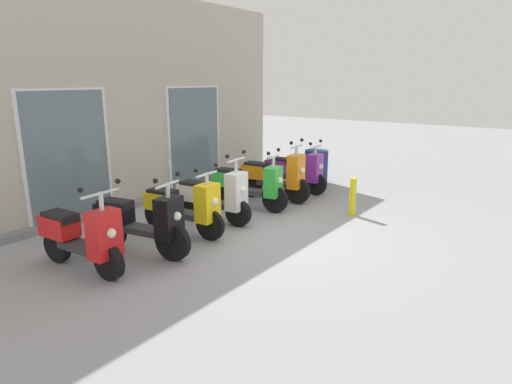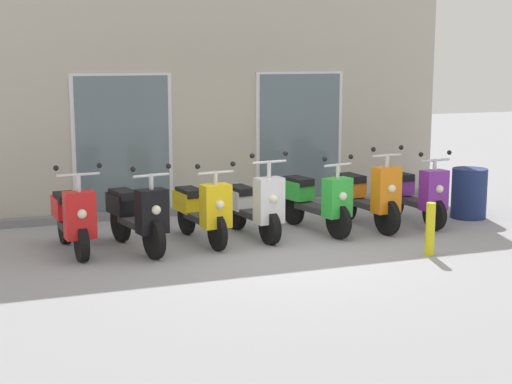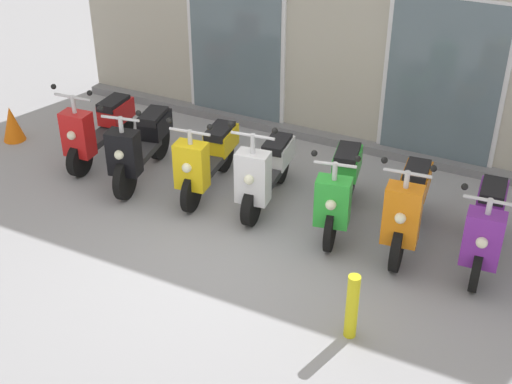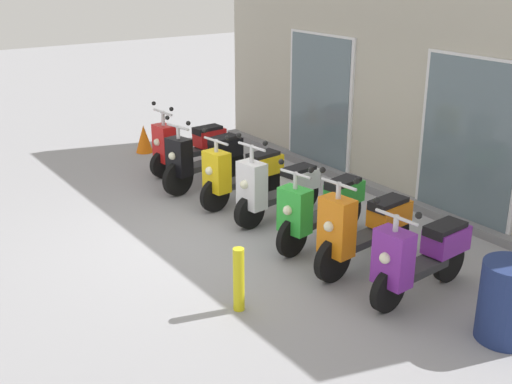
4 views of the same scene
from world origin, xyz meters
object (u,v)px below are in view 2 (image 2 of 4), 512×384
Objects in this scene: scooter_white at (254,205)px; scooter_purple at (415,192)px; scooter_green at (316,199)px; curb_bollard at (430,229)px; scooter_yellow at (202,209)px; trash_bin at (469,193)px; scooter_red at (73,218)px; scooter_orange at (367,195)px; scooter_black at (137,214)px.

scooter_white is 2.64m from scooter_purple.
curb_bollard is (0.81, -1.78, -0.14)m from scooter_green.
scooter_yellow is 1.02× the size of scooter_purple.
trash_bin is (1.05, 0.06, -0.09)m from scooter_purple.
scooter_red is 4.68m from curb_bollard.
scooter_yellow reaches higher than curb_bollard.
scooter_green reaches higher than scooter_purple.
scooter_orange is at bearing -177.24° from trash_bin.
scooter_red is 4.34m from scooter_orange.
scooter_red is 0.93× the size of scooter_green.
scooter_red is 1.89× the size of trash_bin.
scooter_orange reaches higher than scooter_purple.
scooter_black is 1.01× the size of scooter_orange.
scooter_red is 6.23m from trash_bin.
trash_bin is at bearing 0.08° from scooter_red.
scooter_white is 1.00× the size of scooter_purple.
curb_bollard is (4.32, -1.80, -0.12)m from scooter_red.
scooter_orange is at bearing -0.45° from scooter_yellow.
scooter_orange reaches higher than scooter_red.
scooter_orange reaches higher than scooter_green.
scooter_red is at bearing -179.92° from trash_bin.
scooter_orange is at bearing 1.32° from scooter_black.
trash_bin is at bearing 2.76° from scooter_orange.
scooter_green is 1.00× the size of scooter_orange.
scooter_green is at bearing 179.11° from scooter_purple.
curb_bollard is at bearing -116.13° from scooter_purple.
scooter_white is at bearing 179.05° from scooter_green.
scooter_white is (2.54, -0.01, -0.01)m from scooter_red.
trash_bin is (2.72, 0.03, -0.09)m from scooter_green.
scooter_white is at bearing 177.67° from scooter_orange.
scooter_purple is at bearing -0.91° from scooter_white.
scooter_yellow is 1.76m from scooter_green.
scooter_purple reaches higher than curb_bollard.
scooter_black is 1.07× the size of scooter_purple.
curb_bollard is at bearing -34.13° from scooter_yellow.
scooter_purple is at bearing 63.87° from curb_bollard.
scooter_red reaches higher than trash_bin.
scooter_white reaches higher than scooter_black.
scooter_orange reaches higher than trash_bin.
scooter_red is 2.15× the size of curb_bollard.
scooter_red reaches higher than scooter_black.
scooter_black is at bearing -178.68° from scooter_orange.
scooter_red is 3.51m from scooter_green.
scooter_red is at bearing 157.35° from curb_bollard.
scooter_green is at bearing -0.41° from scooter_red.
scooter_orange is 2.31× the size of curb_bollard.
scooter_purple is 1.06m from trash_bin.
scooter_green is at bearing 1.18° from scooter_yellow.
scooter_black is 1.01× the size of scooter_green.
scooter_green is 1.06× the size of scooter_purple.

